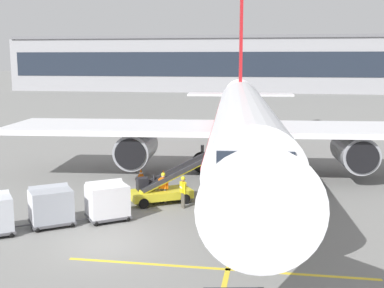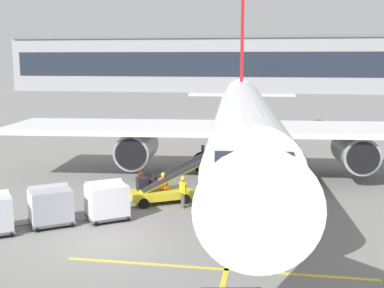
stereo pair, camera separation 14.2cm
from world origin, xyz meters
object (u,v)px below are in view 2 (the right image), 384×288
object	(u,v)px
baggage_cart_lead	(107,200)
baggage_cart_second	(51,205)
ground_crew_by_loader	(183,190)
safety_cone_engine_keepout	(141,174)
safety_cone_wingtip	(164,175)
belt_loader	(165,187)
ground_crew_by_carts	(163,186)
parked_airplane	(244,122)

from	to	relation	value
baggage_cart_lead	baggage_cart_second	world-z (taller)	same
ground_crew_by_loader	safety_cone_engine_keepout	xyz separation A→B (m)	(-4.00, 6.12, -0.66)
ground_crew_by_loader	safety_cone_wingtip	distance (m)	6.73
belt_loader	ground_crew_by_carts	world-z (taller)	belt_loader
parked_airplane	safety_cone_wingtip	world-z (taller)	parked_airplane
parked_airplane	ground_crew_by_loader	xyz separation A→B (m)	(-2.70, -7.87, -2.77)
parked_airplane	safety_cone_wingtip	bearing A→B (deg)	-162.36
parked_airplane	safety_cone_engine_keepout	distance (m)	7.73
parked_airplane	safety_cone_wingtip	distance (m)	6.45
baggage_cart_lead	baggage_cart_second	xyz separation A→B (m)	(-2.37, -1.28, 0.00)
belt_loader	safety_cone_wingtip	distance (m)	5.44
baggage_cart_second	ground_crew_by_carts	distance (m)	6.40
belt_loader	baggage_cart_lead	world-z (taller)	belt_loader
ground_crew_by_loader	parked_airplane	bearing A→B (deg)	71.06
baggage_cart_lead	baggage_cart_second	distance (m)	2.69
baggage_cart_second	ground_crew_by_loader	bearing A→B (deg)	33.96
parked_airplane	baggage_cart_lead	bearing A→B (deg)	-120.12
parked_airplane	ground_crew_by_loader	distance (m)	8.76
ground_crew_by_carts	safety_cone_wingtip	size ratio (longest dim) A/B	2.77
baggage_cart_lead	safety_cone_engine_keepout	xyz separation A→B (m)	(-0.64, 8.69, -0.67)
parked_airplane	baggage_cart_lead	xyz separation A→B (m)	(-6.06, -10.45, -2.76)
baggage_cart_second	safety_cone_wingtip	size ratio (longest dim) A/B	4.25
parked_airplane	safety_cone_engine_keepout	world-z (taller)	parked_airplane
belt_loader	safety_cone_wingtip	size ratio (longest dim) A/B	8.33
ground_crew_by_loader	belt_loader	bearing A→B (deg)	141.66
parked_airplane	baggage_cart_lead	distance (m)	12.39
baggage_cart_second	ground_crew_by_carts	size ratio (longest dim) A/B	1.54
baggage_cart_lead	ground_crew_by_carts	size ratio (longest dim) A/B	1.54
baggage_cart_lead	safety_cone_wingtip	world-z (taller)	baggage_cart_lead
baggage_cart_lead	safety_cone_wingtip	xyz separation A→B (m)	(0.87, 8.80, -0.69)
ground_crew_by_loader	safety_cone_engine_keepout	distance (m)	7.34
ground_crew_by_carts	safety_cone_engine_keepout	distance (m)	6.12
belt_loader	ground_crew_by_carts	size ratio (longest dim) A/B	3.01
parked_airplane	safety_cone_engine_keepout	xyz separation A→B (m)	(-6.70, -1.75, -3.43)
safety_cone_wingtip	baggage_cart_lead	bearing A→B (deg)	-95.66
safety_cone_engine_keepout	belt_loader	bearing A→B (deg)	-61.55
safety_cone_engine_keepout	safety_cone_wingtip	xyz separation A→B (m)	(1.51, 0.10, -0.03)
belt_loader	ground_crew_by_loader	bearing A→B (deg)	-38.34
ground_crew_by_loader	ground_crew_by_carts	world-z (taller)	same
safety_cone_wingtip	ground_crew_by_loader	bearing A→B (deg)	-68.18
baggage_cart_second	ground_crew_by_loader	size ratio (longest dim) A/B	1.54
parked_airplane	ground_crew_by_carts	bearing A→B (deg)	-118.75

